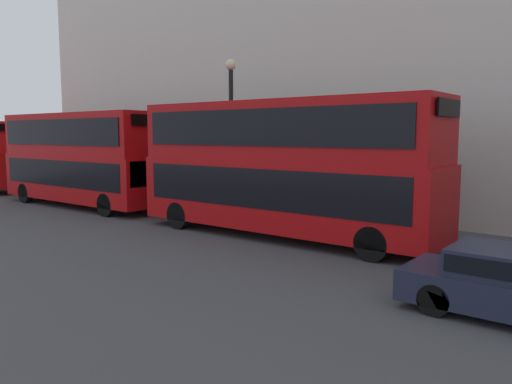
% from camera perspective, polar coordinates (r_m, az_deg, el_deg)
% --- Properties ---
extents(bus_second_in_queue, '(2.59, 10.94, 4.60)m').
position_cam_1_polar(bus_second_in_queue, '(16.82, 2.95, 3.29)').
color(bus_second_in_queue, '#B20C0F').
rests_on(bus_second_in_queue, ground).
extents(bus_third_in_queue, '(2.59, 10.10, 4.47)m').
position_cam_1_polar(bus_third_in_queue, '(25.50, -19.27, 3.93)').
color(bus_third_in_queue, '#B20C0F').
rests_on(bus_third_in_queue, ground).
extents(street_lamp, '(0.44, 0.44, 6.49)m').
position_cam_1_polar(street_lamp, '(20.46, -2.86, 8.05)').
color(street_lamp, black).
rests_on(street_lamp, ground).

